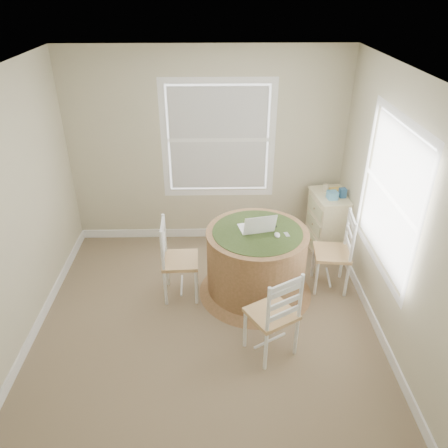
{
  "coord_description": "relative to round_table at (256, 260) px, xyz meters",
  "views": [
    {
      "loc": [
        0.11,
        -3.6,
        3.27
      ],
      "look_at": [
        0.2,
        0.45,
        0.96
      ],
      "focal_mm": 35.0,
      "sensor_mm": 36.0,
      "label": 1
    }
  ],
  "objects": [
    {
      "name": "room",
      "position": [
        -0.4,
        -0.35,
        0.85
      ],
      "size": [
        3.64,
        3.64,
        2.64
      ],
      "color": "#887456",
      "rests_on": "ground"
    },
    {
      "name": "round_table",
      "position": [
        0.0,
        0.0,
        0.0
      ],
      "size": [
        1.33,
        1.33,
        0.83
      ],
      "rotation": [
        0.0,
        0.0,
        0.18
      ],
      "color": "#9B6945",
      "rests_on": "ground"
    },
    {
      "name": "chair_left",
      "position": [
        -0.87,
        -0.03,
        0.03
      ],
      "size": [
        0.42,
        0.43,
        0.95
      ],
      "primitive_type": null,
      "rotation": [
        0.0,
        0.0,
        1.61
      ],
      "color": "white",
      "rests_on": "ground"
    },
    {
      "name": "chair_near",
      "position": [
        0.07,
        -0.94,
        0.03
      ],
      "size": [
        0.56,
        0.56,
        0.95
      ],
      "primitive_type": null,
      "rotation": [
        0.0,
        0.0,
        3.67
      ],
      "color": "white",
      "rests_on": "ground"
    },
    {
      "name": "chair_right",
      "position": [
        0.89,
        0.09,
        0.03
      ],
      "size": [
        0.44,
        0.46,
        0.95
      ],
      "primitive_type": null,
      "rotation": [
        0.0,
        0.0,
        -1.67
      ],
      "color": "white",
      "rests_on": "ground"
    },
    {
      "name": "laptop",
      "position": [
        -0.01,
        0.04,
        0.41
      ],
      "size": [
        0.42,
        0.39,
        0.25
      ],
      "rotation": [
        0.0,
        0.0,
        3.36
      ],
      "color": "white",
      "rests_on": "round_table"
    },
    {
      "name": "mouse",
      "position": [
        0.2,
        -0.09,
        0.39
      ],
      "size": [
        0.08,
        0.11,
        0.04
      ],
      "primitive_type": "ellipsoid",
      "rotation": [
        0.0,
        0.0,
        0.18
      ],
      "color": "white",
      "rests_on": "round_table"
    },
    {
      "name": "phone",
      "position": [
        0.31,
        -0.07,
        0.38
      ],
      "size": [
        0.06,
        0.1,
        0.02
      ],
      "primitive_type": "cube",
      "rotation": [
        0.0,
        0.0,
        0.18
      ],
      "color": "#B7BABF",
      "rests_on": "round_table"
    },
    {
      "name": "keys",
      "position": [
        0.19,
        0.11,
        0.38
      ],
      "size": [
        0.07,
        0.06,
        0.02
      ],
      "primitive_type": "cube",
      "rotation": [
        0.0,
        0.0,
        0.18
      ],
      "color": "black",
      "rests_on": "round_table"
    },
    {
      "name": "corner_chest",
      "position": [
        1.05,
        0.91,
        -0.03
      ],
      "size": [
        0.54,
        0.67,
        0.82
      ],
      "rotation": [
        0.0,
        0.0,
        0.14
      ],
      "color": "#F2EBB6",
      "rests_on": "ground"
    },
    {
      "name": "tissue_box",
      "position": [
        1.01,
        0.79,
        0.43
      ],
      "size": [
        0.14,
        0.14,
        0.1
      ],
      "primitive_type": "cube",
      "rotation": [
        0.0,
        0.0,
        0.14
      ],
      "color": "#59A2CD",
      "rests_on": "corner_chest"
    },
    {
      "name": "box_yellow",
      "position": [
        1.1,
        0.97,
        0.41
      ],
      "size": [
        0.16,
        0.12,
        0.06
      ],
      "primitive_type": "cube",
      "rotation": [
        0.0,
        0.0,
        0.14
      ],
      "color": "#ECBF53",
      "rests_on": "corner_chest"
    },
    {
      "name": "box_blue",
      "position": [
        1.16,
        0.83,
        0.44
      ],
      "size": [
        0.09,
        0.09,
        0.12
      ],
      "primitive_type": "cube",
      "rotation": [
        0.0,
        0.0,
        0.14
      ],
      "color": "#2E5D8C",
      "rests_on": "corner_chest"
    },
    {
      "name": "cup_cream",
      "position": [
        0.98,
        1.04,
        0.42
      ],
      "size": [
        0.07,
        0.07,
        0.09
      ],
      "primitive_type": "cylinder",
      "color": "beige",
      "rests_on": "corner_chest"
    }
  ]
}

